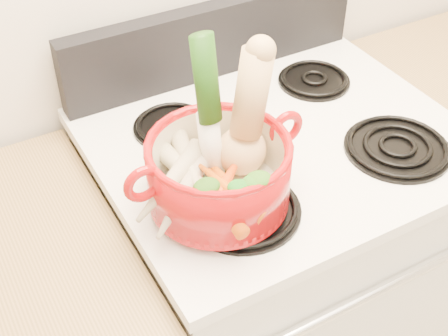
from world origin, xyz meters
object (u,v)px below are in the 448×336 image
dutch_oven (219,173)px  stove_body (269,281)px  leek (210,110)px  squash (245,114)px

dutch_oven → stove_body: bearing=26.9°
dutch_oven → leek: leek is taller
stove_body → dutch_oven: dutch_oven is taller
stove_body → dutch_oven: bearing=-150.6°
squash → dutch_oven: bearing=-176.8°
dutch_oven → squash: squash is taller
stove_body → squash: squash is taller
stove_body → leek: (-0.21, -0.08, 0.68)m
dutch_oven → squash: 0.12m
stove_body → squash: size_ratio=3.66×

